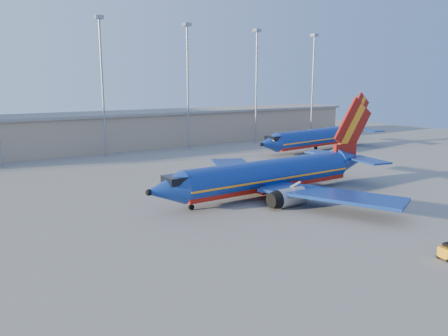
# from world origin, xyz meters

# --- Properties ---
(ground) EXTENTS (220.00, 220.00, 0.00)m
(ground) POSITION_xyz_m (0.00, 0.00, 0.00)
(ground) COLOR slate
(ground) RESTS_ON ground
(terminal_building) EXTENTS (122.00, 16.00, 8.50)m
(terminal_building) POSITION_xyz_m (10.00, 58.00, 4.32)
(terminal_building) COLOR gray
(terminal_building) RESTS_ON ground
(light_mast_row) EXTENTS (101.60, 1.60, 28.65)m
(light_mast_row) POSITION_xyz_m (5.00, 46.00, 17.55)
(light_mast_row) COLOR gray
(light_mast_row) RESTS_ON ground
(aircraft_main) EXTENTS (39.26, 37.82, 13.31)m
(aircraft_main) POSITION_xyz_m (3.80, 1.89, 2.84)
(aircraft_main) COLOR navy
(aircraft_main) RESTS_ON ground
(aircraft_second) EXTENTS (38.89, 15.08, 13.18)m
(aircraft_second) POSITION_xyz_m (39.65, 28.07, 3.02)
(aircraft_second) COLOR navy
(aircraft_second) RESTS_ON ground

